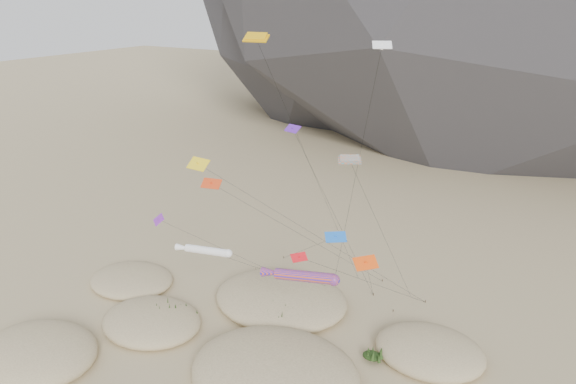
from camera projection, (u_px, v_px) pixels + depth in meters
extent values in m
ellipsoid|color=#CCB789|center=(37.00, 353.00, 54.77)|extent=(12.45, 10.58, 3.39)
ellipsoid|color=#CCB789|center=(152.00, 321.00, 60.37)|extent=(11.31, 9.61, 2.65)
ellipsoid|color=#CCB789|center=(275.00, 373.00, 51.73)|extent=(16.35, 13.89, 3.98)
ellipsoid|color=#CCB789|center=(281.00, 299.00, 64.72)|extent=(15.82, 13.44, 2.96)
ellipsoid|color=#CCB789|center=(430.00, 351.00, 55.37)|extent=(10.89, 9.26, 2.83)
ellipsoid|color=#CCB789|center=(132.00, 280.00, 69.35)|extent=(10.78, 9.16, 2.05)
ellipsoid|color=black|center=(21.00, 352.00, 54.69)|extent=(2.73, 2.34, 0.82)
ellipsoid|color=black|center=(53.00, 367.00, 52.67)|extent=(2.20, 1.88, 0.66)
ellipsoid|color=black|center=(168.00, 317.00, 60.78)|extent=(2.60, 2.22, 0.78)
ellipsoid|color=black|center=(185.00, 316.00, 61.16)|extent=(2.28, 1.95, 0.68)
ellipsoid|color=black|center=(255.00, 372.00, 51.56)|extent=(3.13, 2.67, 0.94)
ellipsoid|color=black|center=(304.00, 363.00, 53.00)|extent=(2.64, 2.25, 0.79)
ellipsoid|color=black|center=(218.00, 371.00, 51.94)|extent=(2.45, 2.10, 0.74)
ellipsoid|color=black|center=(292.00, 296.00, 64.66)|extent=(2.65, 2.27, 0.80)
ellipsoid|color=black|center=(278.00, 317.00, 60.64)|extent=(2.26, 1.93, 0.68)
ellipsoid|color=black|center=(400.00, 348.00, 55.72)|extent=(2.42, 2.07, 0.73)
ellipsoid|color=black|center=(372.00, 356.00, 54.68)|extent=(1.89, 1.62, 0.57)
ellipsoid|color=black|center=(124.00, 273.00, 70.89)|extent=(2.61, 2.24, 0.78)
ellipsoid|color=black|center=(126.00, 284.00, 68.55)|extent=(1.93, 1.65, 0.58)
cylinder|color=#3F2D1E|center=(312.00, 289.00, 67.84)|extent=(0.08, 0.08, 0.30)
cylinder|color=#3F2D1E|center=(332.00, 291.00, 67.37)|extent=(0.08, 0.08, 0.30)
cylinder|color=#3F2D1E|center=(373.00, 294.00, 66.63)|extent=(0.08, 0.08, 0.30)
cylinder|color=#3F2D1E|center=(382.00, 280.00, 69.82)|extent=(0.08, 0.08, 0.30)
cylinder|color=#3F2D1E|center=(393.00, 311.00, 63.24)|extent=(0.08, 0.08, 0.30)
cylinder|color=#3F2D1E|center=(284.00, 257.00, 75.91)|extent=(0.08, 0.08, 0.30)
cylinder|color=#3F2D1E|center=(425.00, 301.00, 65.11)|extent=(0.08, 0.08, 0.30)
cylinder|color=#3F2D1E|center=(256.00, 270.00, 72.56)|extent=(0.08, 0.08, 0.30)
cylinder|color=#F05919|center=(304.00, 276.00, 49.54)|extent=(5.66, 1.72, 1.58)
sphere|color=#F05919|center=(334.00, 280.00, 48.46)|extent=(1.06, 1.06, 1.06)
cone|color=#F05919|center=(273.00, 273.00, 50.75)|extent=(2.38, 1.20, 1.13)
cylinder|color=black|center=(318.00, 283.00, 59.05)|extent=(5.38, 15.99, 10.38)
cylinder|color=white|center=(207.00, 251.00, 55.71)|extent=(4.98, 1.28, 1.12)
sphere|color=white|center=(228.00, 253.00, 54.69)|extent=(0.82, 0.82, 0.82)
cone|color=white|center=(185.00, 248.00, 56.85)|extent=(2.06, 0.90, 0.84)
cylinder|color=black|center=(258.00, 268.00, 62.72)|extent=(2.41, 14.61, 9.83)
cube|color=#DB9C0B|center=(256.00, 38.00, 57.18)|extent=(2.78, 1.42, 0.79)
cube|color=#DB9C0B|center=(256.00, 36.00, 57.11)|extent=(2.35, 1.13, 0.77)
cylinder|color=black|center=(313.00, 171.00, 63.93)|extent=(8.62, 9.43, 29.59)
cube|color=#FF571A|center=(350.00, 160.00, 51.40)|extent=(2.27, 1.85, 0.60)
cube|color=#FF571A|center=(350.00, 158.00, 51.34)|extent=(1.90, 1.53, 0.59)
cylinder|color=black|center=(384.00, 237.00, 58.98)|extent=(3.09, 12.40, 19.50)
cube|color=#5D1FB6|center=(293.00, 129.00, 54.63)|extent=(1.75, 1.20, 0.60)
cube|color=#5D1FB6|center=(293.00, 130.00, 54.68)|extent=(0.23, 0.22, 0.55)
cylinder|color=black|center=(337.00, 220.00, 60.65)|extent=(5.82, 9.35, 21.44)
cube|color=blue|center=(336.00, 237.00, 50.29)|extent=(2.15, 1.94, 0.64)
cube|color=blue|center=(336.00, 238.00, 50.34)|extent=(0.28, 0.26, 0.66)
cylinder|color=black|center=(304.00, 250.00, 63.12)|extent=(15.63, 16.94, 13.30)
cube|color=yellow|center=(198.00, 164.00, 56.77)|extent=(2.47, 1.37, 0.99)
cube|color=yellow|center=(198.00, 165.00, 56.82)|extent=(0.31, 0.35, 0.80)
cylinder|color=black|center=(320.00, 238.00, 60.96)|extent=(20.32, 14.99, 17.58)
cube|color=red|center=(211.00, 184.00, 55.49)|extent=(2.16, 1.44, 0.75)
cube|color=red|center=(211.00, 185.00, 55.54)|extent=(0.28, 0.27, 0.68)
cylinder|color=black|center=(307.00, 238.00, 62.67)|extent=(11.91, 18.03, 16.13)
cube|color=#FF4C0D|center=(366.00, 263.00, 50.75)|extent=(2.29, 2.41, 0.88)
cube|color=#FF4C0D|center=(366.00, 264.00, 50.80)|extent=(0.38, 0.38, 0.75)
cylinder|color=black|center=(370.00, 281.00, 58.71)|extent=(3.94, 12.81, 10.89)
cube|color=purple|center=(159.00, 220.00, 61.96)|extent=(2.15, 2.01, 0.76)
cube|color=purple|center=(159.00, 221.00, 62.01)|extent=(0.33, 0.33, 0.67)
cylinder|color=black|center=(239.00, 256.00, 64.91)|extent=(13.49, 10.98, 10.29)
cube|color=red|center=(299.00, 257.00, 52.93)|extent=(1.57, 1.70, 0.59)
cube|color=red|center=(299.00, 259.00, 52.98)|extent=(0.26, 0.26, 0.53)
cylinder|color=black|center=(369.00, 282.00, 59.04)|extent=(8.21, 15.57, 10.40)
cube|color=white|center=(382.00, 45.00, 48.89)|extent=(1.91, 1.58, 0.63)
cube|color=white|center=(382.00, 47.00, 48.94)|extent=(0.26, 0.26, 0.58)
cylinder|color=black|center=(353.00, 188.00, 58.15)|extent=(7.12, 6.34, 29.65)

